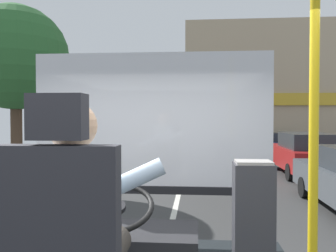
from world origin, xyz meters
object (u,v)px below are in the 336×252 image
Objects in this scene: fare_box at (253,233)px; bus_driver at (77,219)px; parked_car_red at (305,153)px; steering_console at (127,252)px; parked_car_blue at (270,144)px; handrail_pole at (314,151)px; parked_car_black at (257,137)px.

bus_driver is at bearing -136.92° from fare_box.
steering_console is at bearing -113.54° from parked_car_red.
steering_console is at bearing 90.00° from bus_driver.
steering_console is at bearing 163.94° from fare_box.
bus_driver reaches higher than steering_console.
fare_box is at bearing -101.93° from parked_car_blue.
parked_car_black is (3.29, 21.08, -1.14)m from handrail_pole.
handrail_pole reaches higher than fare_box.
handrail_pole reaches higher than parked_car_red.
steering_console is at bearing -102.26° from parked_car_black.
parked_car_black is at bearing 88.54° from parked_car_blue.
fare_box reaches higher than parked_car_red.
fare_box reaches higher than parked_car_black.
handrail_pole reaches higher than steering_console.
parked_car_blue is (4.25, 15.48, -0.32)m from steering_console.
bus_driver is at bearing -104.35° from parked_car_blue.
fare_box is (0.92, 0.86, -0.32)m from bus_driver.
parked_car_black is (0.14, 10.39, -0.03)m from parked_car_red.
bus_driver reaches higher than parked_car_black.
parked_car_blue is (3.17, 16.47, -1.22)m from handrail_pole.
parked_car_red is 0.94× the size of parked_car_blue.
parked_car_blue is 4.61m from parked_car_black.
fare_box is at bearing 102.35° from handrail_pole.
bus_driver is 21.68m from parked_car_black.
handrail_pole is at bearing -98.86° from parked_car_black.
fare_box is 16.11m from parked_car_blue.
fare_box is (-0.16, 0.73, -0.63)m from handrail_pole.
steering_console is 0.26× the size of parked_car_blue.
bus_driver reaches higher than fare_box.
handrail_pole is 21.37m from parked_car_black.
bus_driver is 17.17m from parked_car_blue.
handrail_pole is at bearing -77.65° from fare_box.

